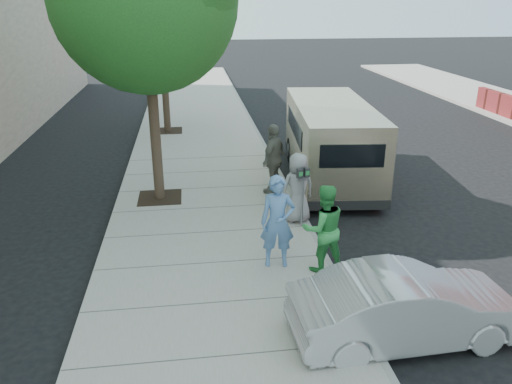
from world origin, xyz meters
TOP-DOWN VIEW (x-y plane):
  - ground at (0.00, 0.00)m, footprint 120.00×120.00m
  - sidewalk at (-1.00, 0.00)m, footprint 5.00×60.00m
  - curb_face at (1.44, 0.00)m, footprint 0.12×60.00m
  - tree_far at (-2.25, 10.00)m, footprint 3.92×3.80m
  - parking_meter at (1.25, 0.05)m, footprint 0.33×0.18m
  - van at (2.94, 3.72)m, footprint 2.78×6.70m
  - sedan at (2.06, -4.29)m, footprint 3.95×1.54m
  - person_officer at (0.32, -1.75)m, footprint 0.77×0.56m
  - person_green_shirt at (1.20, -2.07)m, footprint 0.97×0.80m
  - person_gray_shirt at (1.20, 0.37)m, footprint 0.96×0.73m
  - person_striped_polo at (0.94, 2.40)m, footprint 1.09×1.24m

SIDE VIEW (x-z plane):
  - ground at x=0.00m, z-range 0.00..0.00m
  - sidewalk at x=-1.00m, z-range 0.00..0.15m
  - curb_face at x=1.44m, z-range -0.01..0.15m
  - sedan at x=2.06m, z-range 0.00..1.28m
  - person_gray_shirt at x=1.20m, z-range 0.15..1.91m
  - person_green_shirt at x=1.20m, z-range 0.15..2.01m
  - person_officer at x=0.32m, z-range 0.15..2.12m
  - person_striped_polo at x=0.94m, z-range 0.15..2.17m
  - parking_meter at x=1.25m, z-range 0.49..1.98m
  - van at x=2.94m, z-range 0.07..2.49m
  - tree_far at x=-2.25m, z-range 1.64..8.13m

